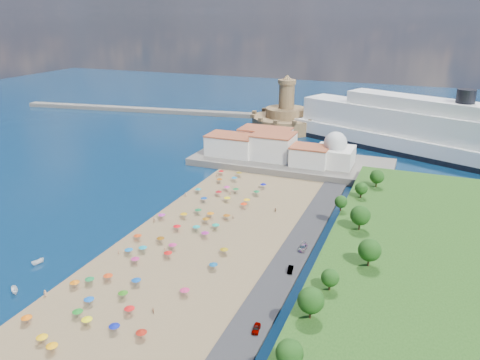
% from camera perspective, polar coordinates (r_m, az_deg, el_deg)
% --- Properties ---
extents(ground, '(700.00, 700.00, 0.00)m').
position_cam_1_polar(ground, '(156.01, -4.81, -5.49)').
color(ground, '#071938').
rests_on(ground, ground).
extents(terrace, '(90.00, 36.00, 3.00)m').
position_cam_1_polar(terrace, '(215.87, 6.24, 2.20)').
color(terrace, '#59544C').
rests_on(terrace, ground).
extents(jetty, '(18.00, 70.00, 2.40)m').
position_cam_1_polar(jetty, '(254.24, 3.63, 4.93)').
color(jetty, '#59544C').
rests_on(jetty, ground).
extents(breakwater, '(199.03, 34.77, 2.60)m').
position_cam_1_polar(breakwater, '(335.01, -10.10, 8.34)').
color(breakwater, '#59544C').
rests_on(breakwater, ground).
extents(waterfront_buildings, '(57.00, 29.00, 11.00)m').
position_cam_1_polar(waterfront_buildings, '(218.30, 3.05, 4.24)').
color(waterfront_buildings, silver).
rests_on(waterfront_buildings, terrace).
extents(domed_building, '(16.00, 16.00, 15.00)m').
position_cam_1_polar(domed_building, '(207.65, 11.48, 3.36)').
color(domed_building, silver).
rests_on(domed_building, terrace).
extents(fortress, '(40.00, 40.00, 32.40)m').
position_cam_1_polar(fortress, '(280.81, 5.61, 7.47)').
color(fortress, '#94744A').
rests_on(fortress, ground).
extents(cruise_ship, '(152.27, 79.45, 33.87)m').
position_cam_1_polar(cruise_ship, '(246.58, 20.67, 5.33)').
color(cruise_ship, black).
rests_on(cruise_ship, ground).
extents(beach_parasols, '(32.59, 118.22, 2.20)m').
position_cam_1_polar(beach_parasols, '(146.93, -7.21, -6.33)').
color(beach_parasols, gray).
rests_on(beach_parasols, beach).
extents(beachgoers, '(38.04, 96.78, 1.85)m').
position_cam_1_polar(beachgoers, '(154.84, -6.40, -5.30)').
color(beachgoers, tan).
rests_on(beachgoers, beach).
extents(moored_boats, '(8.54, 16.99, 1.52)m').
position_cam_1_polar(moored_boats, '(138.02, -24.61, -10.65)').
color(moored_boats, white).
rests_on(moored_boats, ground).
extents(parked_cars, '(2.09, 44.47, 1.43)m').
position_cam_1_polar(parked_cars, '(128.40, 6.12, -10.81)').
color(parked_cars, gray).
rests_on(parked_cars, promenade).
extents(hillside_trees, '(17.86, 106.77, 7.55)m').
position_cam_1_polar(hillside_trees, '(129.13, 13.23, -6.67)').
color(hillside_trees, '#382314').
rests_on(hillside_trees, hillside).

